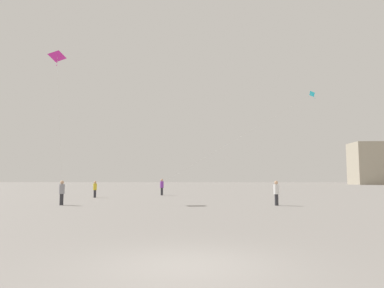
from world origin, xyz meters
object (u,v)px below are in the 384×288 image
person_in_white (276,192)px  person_in_grey (62,192)px  kite_cyan_delta (304,99)px  building_left_hall (379,163)px  person_in_purple (162,186)px  person_in_yellow (95,188)px  kite_magenta_delta (57,59)px

person_in_white → person_in_grey: bearing=-124.2°
person_in_white → kite_cyan_delta: 23.99m
kite_cyan_delta → building_left_hall: size_ratio=1.25×
person_in_grey → building_left_hall: building_left_hall is taller
person_in_purple → building_left_hall: building_left_hall is taller
person_in_white → person_in_purple: bearing=178.9°
person_in_purple → person_in_grey: 15.06m
person_in_purple → person_in_white: (9.07, -14.12, -0.05)m
person_in_yellow → kite_cyan_delta: 27.73m
person_in_purple → kite_cyan_delta: bearing=168.2°
kite_cyan_delta → person_in_white: bearing=-113.0°
person_in_purple → person_in_white: size_ratio=1.06×
person_in_purple → person_in_yellow: bearing=8.7°
person_in_grey → person_in_yellow: bearing=-100.1°
kite_cyan_delta → kite_magenta_delta: bearing=-149.4°
kite_magenta_delta → person_in_purple: bearing=49.9°
person_in_purple → kite_magenta_delta: (-8.04, -9.53, 10.82)m
person_in_purple → building_left_hall: 84.41m
person_in_yellow → kite_cyan_delta: bearing=-108.2°
kite_magenta_delta → building_left_hall: kite_magenta_delta is taller
kite_magenta_delta → person_in_yellow: bearing=66.6°
building_left_hall → person_in_white: bearing=-121.6°
person_in_white → kite_magenta_delta: 20.78m
kite_cyan_delta → building_left_hall: (38.90, 57.11, -5.81)m
person_in_white → kite_cyan_delta: bearing=123.2°
kite_magenta_delta → kite_cyan_delta: (25.46, 15.09, 0.02)m
person_in_purple → person_in_yellow: (-5.93, -4.65, -0.10)m
person_in_yellow → person_in_white: (14.99, -9.47, 0.05)m
person_in_white → kite_cyan_delta: (8.36, 19.67, 10.89)m
person_in_purple → kite_cyan_delta: (17.42, 5.56, 10.84)m
kite_magenta_delta → kite_cyan_delta: kite_cyan_delta is taller
person_in_white → person_in_grey: size_ratio=0.99×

